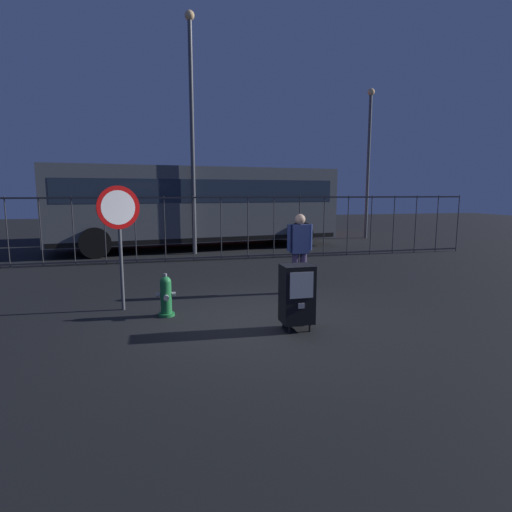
% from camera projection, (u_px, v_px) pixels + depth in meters
% --- Properties ---
extents(ground_plane, '(60.00, 60.00, 0.00)m').
position_uv_depth(ground_plane, '(255.00, 321.00, 6.95)').
color(ground_plane, black).
extents(fire_hydrant, '(0.33, 0.32, 0.75)m').
position_uv_depth(fire_hydrant, '(166.00, 296.00, 7.18)').
color(fire_hydrant, '#1E7238').
rests_on(fire_hydrant, ground_plane).
extents(newspaper_box_primary, '(0.48, 0.42, 1.02)m').
position_uv_depth(newspaper_box_primary, '(297.00, 294.00, 6.42)').
color(newspaper_box_primary, black).
rests_on(newspaper_box_primary, ground_plane).
extents(stop_sign, '(0.71, 0.31, 2.23)m').
position_uv_depth(stop_sign, '(119.00, 222.00, 7.35)').
color(stop_sign, '#4C4F54').
rests_on(stop_sign, ground_plane).
extents(pedestrian, '(0.55, 0.22, 1.67)m').
position_uv_depth(pedestrian, '(300.00, 249.00, 8.74)').
color(pedestrian, '#382D51').
rests_on(pedestrian, ground_plane).
extents(fence_barrier, '(18.03, 0.04, 2.00)m').
position_uv_depth(fence_barrier, '(207.00, 228.00, 12.90)').
color(fence_barrier, '#2D2D33').
rests_on(fence_barrier, ground_plane).
extents(bus_near, '(10.73, 3.83, 3.00)m').
position_uv_depth(bus_near, '(198.00, 203.00, 15.68)').
color(bus_near, '#4C5156').
rests_on(bus_near, ground_plane).
extents(bus_far, '(10.70, 3.59, 3.00)m').
position_uv_depth(bus_far, '(203.00, 201.00, 19.27)').
color(bus_far, red).
rests_on(bus_far, ground_plane).
extents(street_light_near_left, '(0.32, 0.32, 6.65)m').
position_uv_depth(street_light_near_left, '(369.00, 153.00, 18.88)').
color(street_light_near_left, '#4C4F54').
rests_on(street_light_near_left, ground_plane).
extents(street_light_near_right, '(0.32, 0.32, 7.84)m').
position_uv_depth(street_light_near_right, '(192.00, 119.00, 13.79)').
color(street_light_near_right, '#4C4F54').
rests_on(street_light_near_right, ground_plane).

